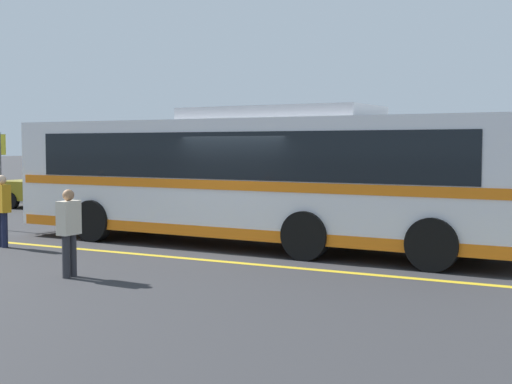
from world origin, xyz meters
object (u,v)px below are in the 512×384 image
Objects in this scene: parked_car_0 at (59,187)px; pedestrian_1 at (69,228)px; parked_car_2 at (381,199)px; pedestrian_0 at (2,206)px; transit_bus at (256,175)px; parked_car_1 at (183,192)px; bus_stop_sign at (0,169)px.

pedestrian_1 is at bearing -139.06° from parked_car_0.
pedestrian_0 is at bearing 142.79° from parked_car_2.
pedestrian_1 is (3.91, -2.10, -0.06)m from pedestrian_0.
pedestrian_0 is 1.06× the size of pedestrian_1.
transit_bus is 5.08m from pedestrian_1.
pedestrian_0 is at bearing -171.70° from parked_car_1.
parked_car_1 is 2.92× the size of pedestrian_1.
pedestrian_0 is at bearing -129.99° from bus_stop_sign.
parked_car_2 is at bearing -8.72° from transit_bus.
bus_stop_sign is (-8.70, -6.22, 0.93)m from parked_car_2.
parked_car_2 is 3.20× the size of pedestrian_1.
parked_car_1 is 0.91× the size of parked_car_2.
parked_car_0 is 1.07× the size of parked_car_1.
parked_car_0 is at bearing 96.47° from parked_car_1.
transit_bus is 4.77× the size of bus_stop_sign.
parked_car_1 reaches higher than parked_car_2.
transit_bus reaches higher than parked_car_0.
bus_stop_sign is at bearing 53.69° from pedestrian_1.
transit_bus is 2.80× the size of parked_car_1.
pedestrian_1 is 7.88m from bus_stop_sign.
bus_stop_sign is (3.28, -5.71, 0.89)m from parked_car_0.
parked_car_2 is at bearing -83.51° from parked_car_1.
transit_bus is 12.11m from parked_car_0.
pedestrian_0 is 0.62× the size of bus_stop_sign.
parked_car_1 is 8.27m from pedestrian_0.
parked_car_2 is 10.73m from bus_stop_sign.
parked_car_1 is 6.31m from bus_stop_sign.
parked_car_2 is 3.01× the size of pedestrian_0.
bus_stop_sign is at bearing -28.06° from pedestrian_0.
pedestrian_0 reaches higher than pedestrian_1.
parked_car_0 is 3.12× the size of pedestrian_1.
bus_stop_sign is (-1.96, -5.93, 0.92)m from parked_car_1.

